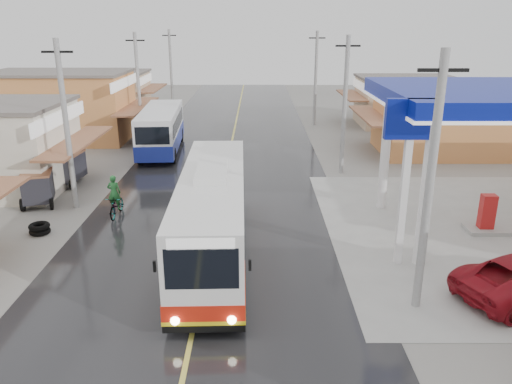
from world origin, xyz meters
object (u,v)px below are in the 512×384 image
at_px(tricycle_near, 67,167).
at_px(tricycle_far, 38,186).
at_px(second_bus, 161,129).
at_px(cyclist, 116,202).
at_px(tyre_stack, 40,229).
at_px(coach_bus, 213,214).

bearing_deg(tricycle_near, tricycle_far, -89.05).
xyz_separation_m(second_bus, cyclist, (0.08, -12.34, -0.94)).
xyz_separation_m(tricycle_near, tricycle_far, (-0.22, -3.36, -0.02)).
xyz_separation_m(tricycle_far, tyre_stack, (1.47, -3.62, -0.76)).
bearing_deg(cyclist, tricycle_near, 130.95).
xyz_separation_m(coach_bus, tricycle_near, (-8.95, 9.01, -0.70)).
bearing_deg(coach_bus, cyclist, 138.32).
relative_size(second_bus, tricycle_near, 3.74).
bearing_deg(cyclist, tyre_stack, -141.62).
height_order(coach_bus, tricycle_far, coach_bus).
xyz_separation_m(cyclist, tyre_stack, (-2.78, -2.09, -0.44)).
relative_size(tricycle_near, tyre_stack, 2.74).
relative_size(second_bus, tricycle_far, 3.78).
relative_size(second_bus, tyre_stack, 10.25).
distance_m(tricycle_far, tyre_stack, 3.98).
relative_size(tricycle_near, tricycle_far, 1.01).
relative_size(cyclist, tricycle_near, 0.84).
bearing_deg(coach_bus, tricycle_far, 146.69).
bearing_deg(tricycle_far, tyre_stack, -84.34).
distance_m(tricycle_near, tricycle_far, 3.37).
distance_m(cyclist, tyre_stack, 3.51).
bearing_deg(tyre_stack, coach_bus, -14.80).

